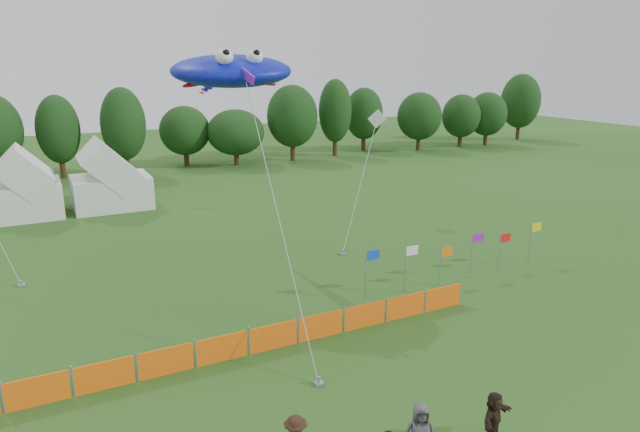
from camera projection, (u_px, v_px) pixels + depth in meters
name	position (u px, v px, depth m)	size (l,w,h in m)	color
treeline	(150.00, 128.00, 54.51)	(104.57, 8.78, 8.36)	#382314
tent_left	(26.00, 189.00, 39.14)	(4.42, 4.42, 3.90)	silver
tent_right	(111.00, 182.00, 41.53)	(5.43, 4.34, 3.83)	silver
barrier_fence	(248.00, 342.00, 20.92)	(19.90, 0.06, 1.00)	#F05E0D
flag_row	(458.00, 252.00, 27.79)	(10.73, 0.35, 2.27)	gray
spectator_f	(494.00, 418.00, 16.01)	(1.48, 0.47, 1.60)	black
stingray_kite	(229.00, 71.00, 26.06)	(6.41, 17.77, 11.02)	#0F1BD8
small_kite_white	(369.00, 149.00, 36.50)	(6.88, 6.59, 7.36)	silver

